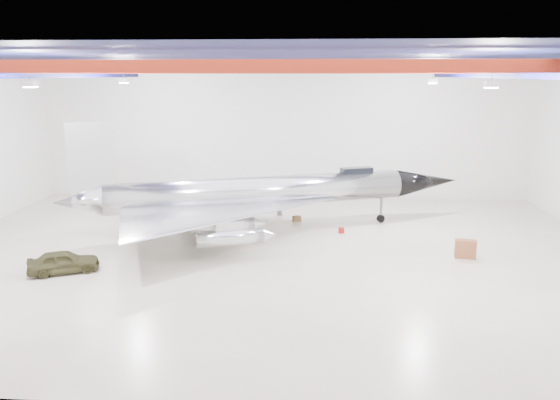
{
  "coord_description": "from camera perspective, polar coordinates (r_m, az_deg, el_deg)",
  "views": [
    {
      "loc": [
        2.71,
        -29.9,
        10.09
      ],
      "look_at": [
        0.57,
        2.0,
        2.73
      ],
      "focal_mm": 35.0,
      "sensor_mm": 36.0,
      "label": 1
    }
  ],
  "objects": [
    {
      "name": "oil_barrel",
      "position": [
        35.54,
        -4.61,
        -3.24
      ],
      "size": [
        0.57,
        0.46,
        0.39
      ],
      "primitive_type": "cube",
      "rotation": [
        0.0,
        0.0,
        -0.02
      ],
      "color": "olive",
      "rests_on": "floor"
    },
    {
      "name": "engine_drum",
      "position": [
        34.46,
        -1.99,
        -3.69
      ],
      "size": [
        0.58,
        0.58,
        0.43
      ],
      "primitive_type": "cylinder",
      "rotation": [
        0.0,
        0.0,
        -0.26
      ],
      "color": "#59595B",
      "rests_on": "floor"
    },
    {
      "name": "crate_ply",
      "position": [
        37.13,
        -7.92,
        -2.62
      ],
      "size": [
        0.59,
        0.49,
        0.38
      ],
      "primitive_type": "cube",
      "rotation": [
        0.0,
        0.0,
        -0.11
      ],
      "color": "olive",
      "rests_on": "floor"
    },
    {
      "name": "tool_chest",
      "position": [
        35.86,
        6.44,
        -3.16
      ],
      "size": [
        0.5,
        0.5,
        0.35
      ],
      "primitive_type": "cylinder",
      "rotation": [
        0.0,
        0.0,
        0.33
      ],
      "color": "#A11310",
      "rests_on": "floor"
    },
    {
      "name": "parts_bin",
      "position": [
        38.47,
        1.76,
        -1.95
      ],
      "size": [
        0.66,
        0.6,
        0.37
      ],
      "primitive_type": "cube",
      "rotation": [
        0.0,
        0.0,
        0.39
      ],
      "color": "olive",
      "rests_on": "floor"
    },
    {
      "name": "spares_box",
      "position": [
        40.09,
        -0.04,
        -1.35
      ],
      "size": [
        0.46,
        0.46,
        0.35
      ],
      "primitive_type": "cylinder",
      "rotation": [
        0.0,
        0.0,
        0.23
      ],
      "color": "#59595B",
      "rests_on": "floor"
    },
    {
      "name": "jeep",
      "position": [
        30.66,
        -21.69,
        -6.01
      ],
      "size": [
        3.8,
        2.76,
        1.2
      ],
      "primitive_type": "imported",
      "rotation": [
        0.0,
        0.0,
        2.0
      ],
      "color": "#39361C",
      "rests_on": "floor"
    },
    {
      "name": "floor",
      "position": [
        31.68,
        -1.28,
        -5.61
      ],
      "size": [
        40.0,
        40.0,
        0.0
      ],
      "primitive_type": "plane",
      "color": "#BAAE94",
      "rests_on": "ground"
    },
    {
      "name": "wall_back",
      "position": [
        45.22,
        0.38,
        7.14
      ],
      "size": [
        40.0,
        0.0,
        40.0
      ],
      "primitive_type": "plane",
      "rotation": [
        1.57,
        0.0,
        0.0
      ],
      "color": "silver",
      "rests_on": "floor"
    },
    {
      "name": "jet_aircraft",
      "position": [
        35.41,
        -2.26,
        0.46
      ],
      "size": [
        26.22,
        19.71,
        7.4
      ],
      "rotation": [
        0.0,
        0.0,
        0.34
      ],
      "color": "silver",
      "rests_on": "floor"
    },
    {
      "name": "ceiling",
      "position": [
        30.04,
        -1.39,
        14.7
      ],
      "size": [
        40.0,
        40.0,
        0.0
      ],
      "primitive_type": "plane",
      "rotation": [
        3.14,
        0.0,
        0.0
      ],
      "color": "#0A0F38",
      "rests_on": "wall_back"
    },
    {
      "name": "toolbox_red",
      "position": [
        39.93,
        -6.92,
        -1.54
      ],
      "size": [
        0.47,
        0.39,
        0.31
      ],
      "primitive_type": "cube",
      "rotation": [
        0.0,
        0.0,
        0.08
      ],
      "color": "#A11310",
      "rests_on": "floor"
    },
    {
      "name": "desk",
      "position": [
        32.52,
        18.8,
        -4.86
      ],
      "size": [
        1.21,
        0.74,
        1.04
      ],
      "primitive_type": "cube",
      "rotation": [
        0.0,
        0.0,
        -0.15
      ],
      "color": "brown",
      "rests_on": "floor"
    },
    {
      "name": "crate_small",
      "position": [
        38.96,
        -14.72,
        -2.27
      ],
      "size": [
        0.44,
        0.38,
        0.27
      ],
      "primitive_type": "cube",
      "rotation": [
        0.0,
        0.0,
        -0.18
      ],
      "color": "#59595B",
      "rests_on": "floor"
    },
    {
      "name": "ceiling_structure",
      "position": [
        30.03,
        -1.38,
        13.41
      ],
      "size": [
        39.5,
        29.5,
        1.08
      ],
      "color": "maroon",
      "rests_on": "ceiling"
    }
  ]
}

